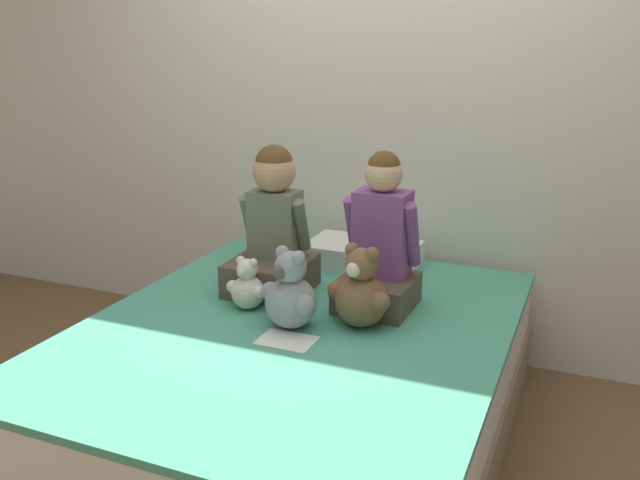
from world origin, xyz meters
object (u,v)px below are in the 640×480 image
child_on_left (273,231)px  child_on_right (380,245)px  teddy_bear_held_by_right_child (361,292)px  sign_card (287,340)px  bed (297,383)px  pillow_at_headboard (363,254)px  teddy_bear_between_children (290,295)px  teddy_bear_held_by_left_child (247,287)px

child_on_left → child_on_right: child_on_right is taller
teddy_bear_held_by_right_child → sign_card: (-0.20, -0.24, -0.14)m
bed → sign_card: bearing=-78.7°
sign_card → pillow_at_headboard: bearing=91.8°
teddy_bear_held_by_right_child → sign_card: teddy_bear_held_by_right_child is taller
child_on_right → teddy_bear_held_by_right_child: size_ratio=1.97×
teddy_bear_held_by_right_child → teddy_bear_between_children: bearing=-140.4°
teddy_bear_held_by_left_child → teddy_bear_held_by_right_child: teddy_bear_held_by_right_child is taller
bed → teddy_bear_held_by_left_child: 0.44m
teddy_bear_held_by_right_child → sign_card: bearing=-116.4°
bed → child_on_left: size_ratio=3.04×
child_on_right → teddy_bear_between_children: size_ratio=2.03×
child_on_left → teddy_bear_between_children: bearing=-56.8°
teddy_bear_held_by_left_child → bed: bearing=-9.1°
child_on_left → pillow_at_headboard: (0.26, 0.46, -0.21)m
child_on_left → teddy_bear_held_by_right_child: 0.56m
bed → child_on_left: 0.67m
child_on_right → teddy_bear_held_by_left_child: bearing=-152.1°
child_on_right → pillow_at_headboard: bearing=118.3°
bed → sign_card: (0.03, -0.15, 0.26)m
teddy_bear_between_children → pillow_at_headboard: teddy_bear_between_children is taller
bed → pillow_at_headboard: (0.00, 0.78, 0.31)m
teddy_bear_held_by_right_child → pillow_at_headboard: size_ratio=0.61×
teddy_bear_between_children → pillow_at_headboard: 0.81m
child_on_left → sign_card: (0.29, -0.47, -0.26)m
teddy_bear_between_children → pillow_at_headboard: size_ratio=0.60×
teddy_bear_held_by_left_child → teddy_bear_between_children: size_ratio=0.69×
child_on_left → teddy_bear_held_by_left_child: (0.00, -0.25, -0.17)m
bed → child_on_right: child_on_right is taller
bed → pillow_at_headboard: pillow_at_headboard is taller
child_on_left → teddy_bear_held_by_left_child: bearing=-91.9°
child_on_right → teddy_bear_held_by_right_child: bearing=-88.9°
child_on_right → sign_card: (-0.21, -0.47, -0.26)m
pillow_at_headboard → child_on_right: bearing=-63.1°
child_on_left → teddy_bear_held_by_left_child: size_ratio=2.89×
child_on_right → teddy_bear_between_children: child_on_right is taller
child_on_left → child_on_right: size_ratio=0.99×
child_on_left → teddy_bear_held_by_right_child: bearing=-27.1°
child_on_left → teddy_bear_held_by_left_child: 0.30m
pillow_at_headboard → sign_card: pillow_at_headboard is taller
teddy_bear_held_by_right_child → pillow_at_headboard: (-0.23, 0.69, -0.08)m
bed → sign_card: sign_card is taller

